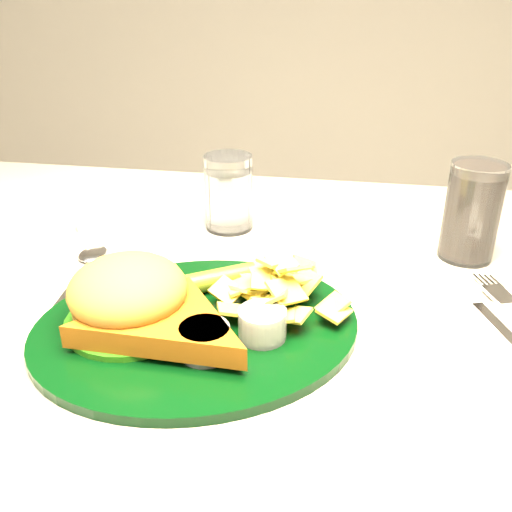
{
  "coord_description": "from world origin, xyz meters",
  "views": [
    {
      "loc": [
        0.11,
        -0.58,
        1.09
      ],
      "look_at": [
        0.02,
        -0.02,
        0.8
      ],
      "focal_mm": 40.0,
      "sensor_mm": 36.0,
      "label": 1
    }
  ],
  "objects_px": {
    "water_glass": "(229,193)",
    "fork_napkin": "(509,335)",
    "dinner_plate": "(196,300)",
    "cola_glass": "(472,212)",
    "table": "(248,504)"
  },
  "relations": [
    {
      "from": "table",
      "to": "cola_glass",
      "type": "height_order",
      "value": "cola_glass"
    },
    {
      "from": "fork_napkin",
      "to": "water_glass",
      "type": "bearing_deg",
      "value": 126.97
    },
    {
      "from": "dinner_plate",
      "to": "water_glass",
      "type": "height_order",
      "value": "water_glass"
    },
    {
      "from": "fork_napkin",
      "to": "table",
      "type": "bearing_deg",
      "value": 147.99
    },
    {
      "from": "water_glass",
      "to": "cola_glass",
      "type": "relative_size",
      "value": 0.85
    },
    {
      "from": "water_glass",
      "to": "fork_napkin",
      "type": "height_order",
      "value": "water_glass"
    },
    {
      "from": "dinner_plate",
      "to": "water_glass",
      "type": "xyz_separation_m",
      "value": [
        -0.02,
        0.27,
        0.02
      ]
    },
    {
      "from": "cola_glass",
      "to": "dinner_plate",
      "type": "bearing_deg",
      "value": -142.76
    },
    {
      "from": "table",
      "to": "cola_glass",
      "type": "bearing_deg",
      "value": 24.72
    },
    {
      "from": "dinner_plate",
      "to": "water_glass",
      "type": "relative_size",
      "value": 3.13
    },
    {
      "from": "table",
      "to": "cola_glass",
      "type": "relative_size",
      "value": 9.44
    },
    {
      "from": "dinner_plate",
      "to": "cola_glass",
      "type": "height_order",
      "value": "cola_glass"
    },
    {
      "from": "dinner_plate",
      "to": "fork_napkin",
      "type": "distance_m",
      "value": 0.32
    },
    {
      "from": "cola_glass",
      "to": "table",
      "type": "bearing_deg",
      "value": -155.28
    },
    {
      "from": "cola_glass",
      "to": "fork_napkin",
      "type": "bearing_deg",
      "value": -84.97
    }
  ]
}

